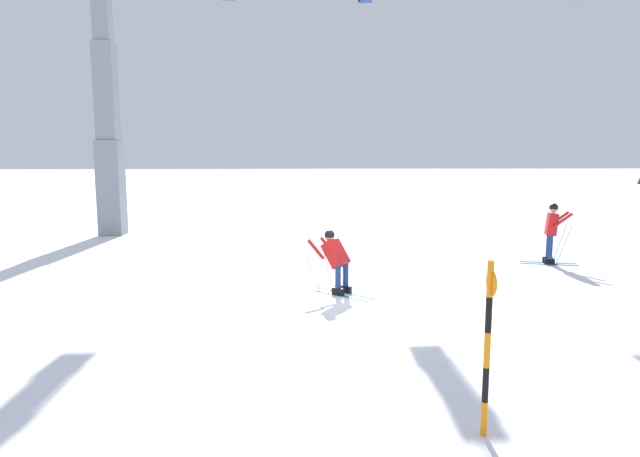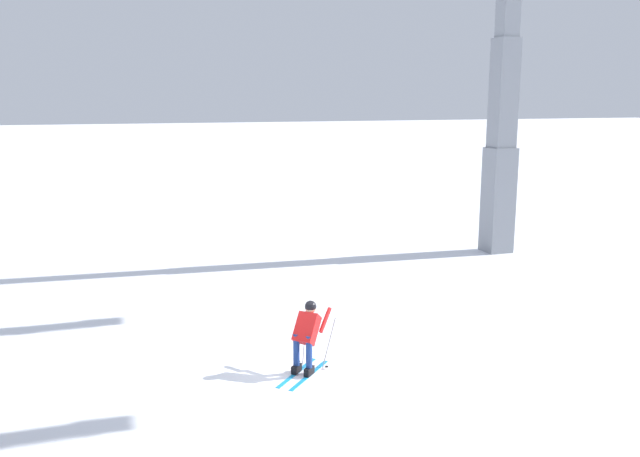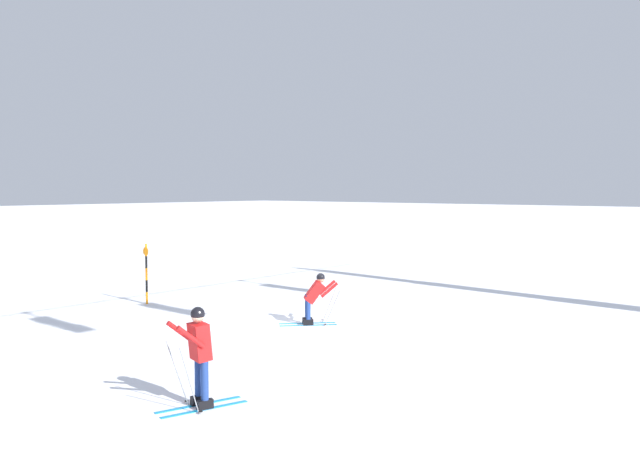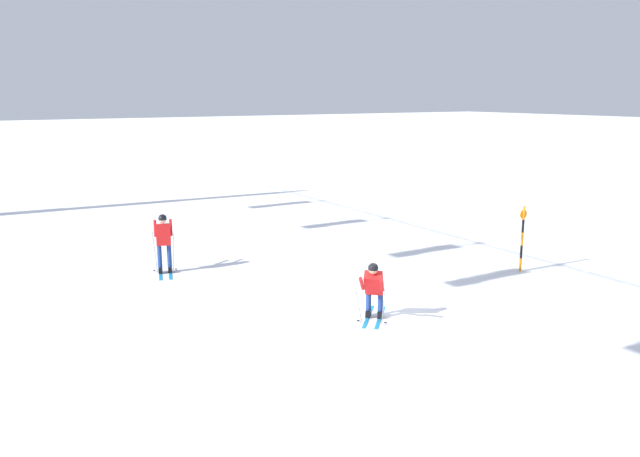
% 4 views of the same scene
% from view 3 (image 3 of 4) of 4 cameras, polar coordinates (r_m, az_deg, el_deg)
% --- Properties ---
extents(ground_plane, '(260.00, 260.00, 0.00)m').
position_cam_3_polar(ground_plane, '(18.61, -2.01, -8.31)').
color(ground_plane, white).
extents(skier_carving_main, '(1.58, 1.54, 1.60)m').
position_cam_3_polar(skier_carving_main, '(18.25, -0.48, -5.87)').
color(skier_carving_main, '#198CCC').
rests_on(skier_carving_main, ground_plane).
extents(trail_marker_pole, '(0.07, 0.28, 2.00)m').
position_cam_3_polar(trail_marker_pole, '(22.11, -15.06, -3.69)').
color(trail_marker_pole, orange).
rests_on(trail_marker_pole, ground_plane).
extents(skier_distant_uphill, '(1.64, 0.88, 1.81)m').
position_cam_3_polar(skier_distant_uphill, '(11.60, -10.63, -10.35)').
color(skier_distant_uphill, '#198CCC').
rests_on(skier_distant_uphill, ground_plane).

